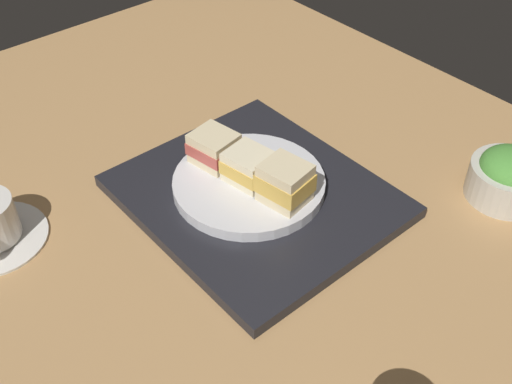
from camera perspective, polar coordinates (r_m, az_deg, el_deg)
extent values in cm
cube|color=tan|center=(91.05, 1.62, -2.32)|extent=(140.00, 100.00, 3.00)
cube|color=black|center=(90.80, 0.01, -0.38)|extent=(36.45, 31.90, 1.81)
cylinder|color=silver|center=(90.24, -0.65, 0.79)|extent=(21.96, 21.96, 1.71)
cube|color=beige|center=(86.13, 2.70, -0.18)|extent=(6.90, 6.37, 1.55)
cube|color=gold|center=(84.74, 2.75, 0.89)|extent=(7.35, 6.64, 2.71)
cube|color=beige|center=(83.38, 2.79, 2.01)|extent=(6.90, 6.37, 1.55)
cube|color=beige|center=(89.28, -0.65, 1.51)|extent=(6.90, 6.37, 1.26)
cube|color=gold|center=(88.22, -0.66, 2.35)|extent=(7.14, 6.66, 2.10)
cube|color=beige|center=(87.17, -0.67, 3.20)|extent=(6.90, 6.37, 1.26)
cube|color=beige|center=(92.64, -3.78, 3.19)|extent=(6.90, 6.37, 1.44)
cube|color=#B74C42|center=(91.63, -3.82, 4.00)|extent=(7.16, 6.66, 1.87)
cube|color=beige|center=(90.64, -3.87, 4.83)|extent=(6.90, 6.37, 1.44)
cylinder|color=beige|center=(97.65, 21.85, 0.91)|extent=(11.36, 11.36, 5.28)
ellipsoid|color=#4C9338|center=(96.09, 22.23, 2.11)|extent=(9.03, 9.03, 4.97)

